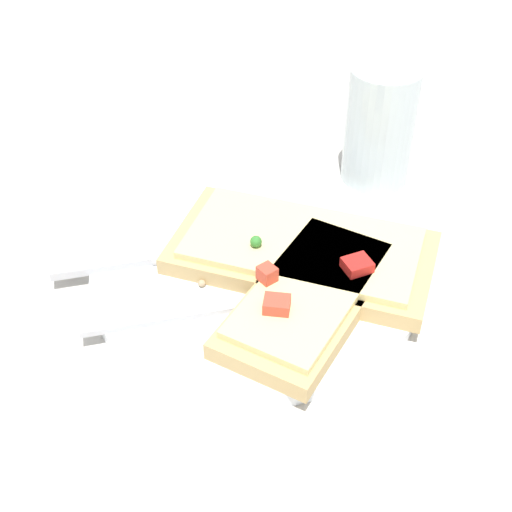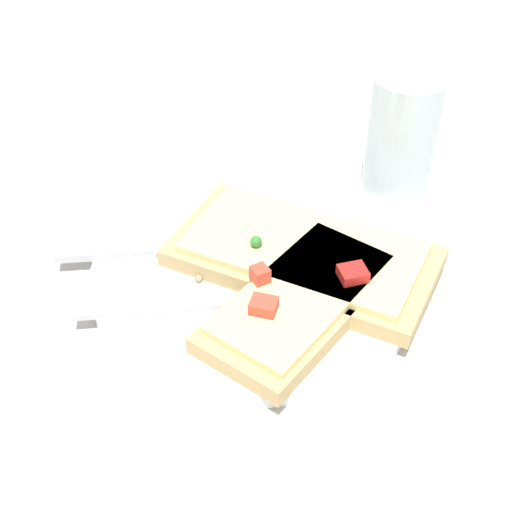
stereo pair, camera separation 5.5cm
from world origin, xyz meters
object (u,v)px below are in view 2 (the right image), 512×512
object	(u,v)px
knife	(165,247)
drinking_glass	(402,135)
pizza_slice_main	(304,255)
fork	(238,301)
plate	(256,271)
pizza_slice_corner	(301,300)

from	to	relation	value
knife	drinking_glass	bearing A→B (deg)	22.15
pizza_slice_main	fork	bearing A→B (deg)	67.30
pizza_slice_main	plate	bearing A→B (deg)	28.75
plate	knife	distance (m)	0.08
pizza_slice_main	drinking_glass	distance (m)	0.16
knife	pizza_slice_corner	bearing A→B (deg)	-38.71
pizza_slice_main	pizza_slice_corner	xyz separation A→B (m)	(-0.01, -0.05, 0.00)
drinking_glass	knife	bearing A→B (deg)	-156.48
pizza_slice_corner	drinking_glass	size ratio (longest dim) A/B	1.60
pizza_slice_corner	plate	bearing A→B (deg)	70.71
plate	pizza_slice_main	world-z (taller)	pizza_slice_main
pizza_slice_main	pizza_slice_corner	distance (m)	0.05
fork	pizza_slice_main	xyz separation A→B (m)	(0.05, 0.04, 0.01)
plate	fork	size ratio (longest dim) A/B	1.20
pizza_slice_main	pizza_slice_corner	size ratio (longest dim) A/B	1.30
knife	pizza_slice_corner	xyz separation A→B (m)	(0.10, -0.08, 0.01)
plate	drinking_glass	xyz separation A→B (m)	(0.14, 0.12, 0.05)
plate	fork	world-z (taller)	fork
plate	knife	bearing A→B (deg)	160.55
fork	knife	bearing A→B (deg)	127.86
fork	pizza_slice_corner	size ratio (longest dim) A/B	1.23
plate	pizza_slice_main	distance (m)	0.04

